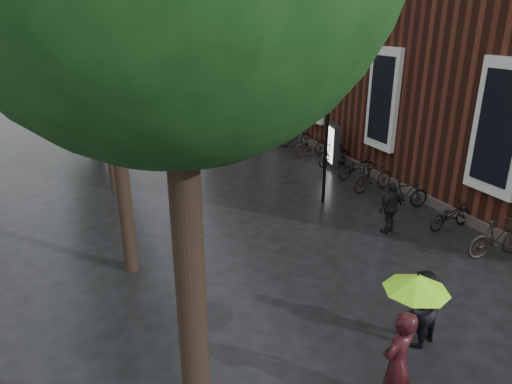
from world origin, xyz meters
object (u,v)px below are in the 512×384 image
ad_lightbox (332,145)px  pedestrian_walking (391,207)px  person_burgundy (397,363)px  person_black (421,308)px  parked_bicycles (331,154)px  lamp_post (327,130)px

ad_lightbox → pedestrian_walking: bearing=-92.6°
person_burgundy → ad_lightbox: person_burgundy is taller
person_burgundy → ad_lightbox: size_ratio=1.02×
person_burgundy → pedestrian_walking: person_burgundy is taller
person_black → parked_bicycles: (4.19, 10.28, -0.29)m
parked_bicycles → lamp_post: size_ratio=4.32×
ad_lightbox → person_burgundy: bearing=-103.1°
person_burgundy → ad_lightbox: (5.60, 11.38, -0.01)m
person_burgundy → ad_lightbox: bearing=-135.8°
pedestrian_walking → ad_lightbox: size_ratio=0.87×
parked_bicycles → person_burgundy: bearing=-116.2°
parked_bicycles → person_black: bearing=-112.2°
person_black → lamp_post: 7.31m
person_black → pedestrian_walking: bearing=-136.2°
person_black → parked_bicycles: person_black is taller
ad_lightbox → person_black: bearing=-99.1°
pedestrian_walking → lamp_post: 3.24m
pedestrian_walking → person_burgundy: bearing=40.6°
person_burgundy → person_black: person_burgundy is taller
person_black → pedestrian_walking: same height
pedestrian_walking → ad_lightbox: bearing=-118.6°
person_black → lamp_post: (1.90, 6.86, 1.66)m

